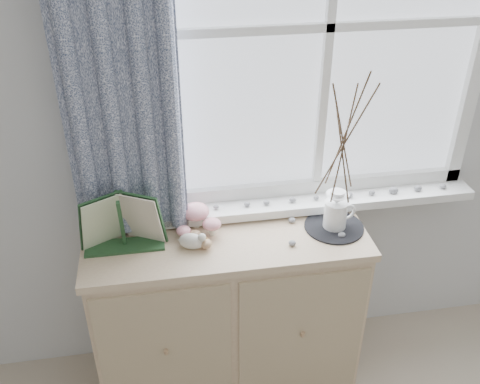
{
  "coord_description": "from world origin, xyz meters",
  "views": [
    {
      "loc": [
        -0.39,
        -0.04,
        2.2
      ],
      "look_at": [
        -0.1,
        1.7,
        1.1
      ],
      "focal_mm": 40.0,
      "sensor_mm": 36.0,
      "label": 1
    }
  ],
  "objects_px": {
    "sideboard": "(228,312)",
    "twig_pitcher": "(344,138)",
    "botanical_book": "(121,226)",
    "toadstool_cluster": "(198,217)"
  },
  "relations": [
    {
      "from": "toadstool_cluster",
      "to": "twig_pitcher",
      "type": "relative_size",
      "value": 0.26
    },
    {
      "from": "botanical_book",
      "to": "twig_pitcher",
      "type": "distance_m",
      "value": 0.94
    },
    {
      "from": "sideboard",
      "to": "twig_pitcher",
      "type": "bearing_deg",
      "value": -0.25
    },
    {
      "from": "botanical_book",
      "to": "sideboard",
      "type": "bearing_deg",
      "value": 3.27
    },
    {
      "from": "toadstool_cluster",
      "to": "twig_pitcher",
      "type": "xyz_separation_m",
      "value": [
        0.58,
        -0.08,
        0.36
      ]
    },
    {
      "from": "sideboard",
      "to": "botanical_book",
      "type": "distance_m",
      "value": 0.7
    },
    {
      "from": "sideboard",
      "to": "toadstool_cluster",
      "type": "height_order",
      "value": "toadstool_cluster"
    },
    {
      "from": "sideboard",
      "to": "botanical_book",
      "type": "relative_size",
      "value": 3.21
    },
    {
      "from": "sideboard",
      "to": "twig_pitcher",
      "type": "distance_m",
      "value": 0.97
    },
    {
      "from": "toadstool_cluster",
      "to": "sideboard",
      "type": "bearing_deg",
      "value": -36.76
    }
  ]
}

